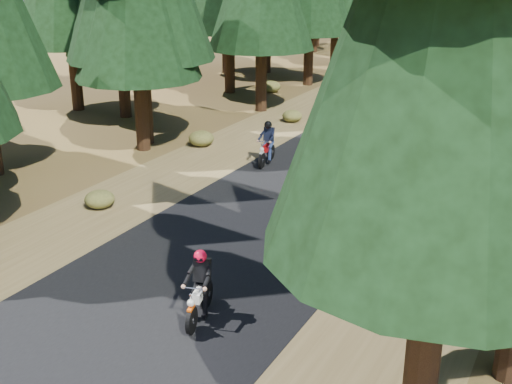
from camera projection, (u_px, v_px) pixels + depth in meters
ground at (227, 253)px, 15.69m from camera, size 120.00×120.00×0.00m
road at (309, 190)px, 19.82m from camera, size 6.00×100.00×0.01m
shoulder_l at (185, 169)px, 21.85m from camera, size 3.20×100.00×0.01m
shoulder_r at (461, 217)px, 17.79m from camera, size 3.20×100.00×0.01m
understory_shrubs at (353, 165)px, 21.35m from camera, size 15.66×31.65×0.63m
rider_lead at (199, 297)px, 12.68m from camera, size 0.90×1.69×1.44m
rider_follow at (267, 150)px, 22.18m from camera, size 0.76×1.73×1.49m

